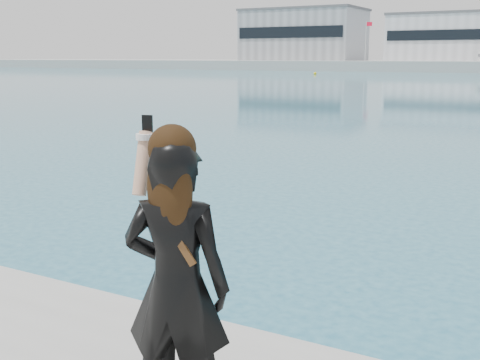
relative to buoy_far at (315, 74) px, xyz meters
name	(u,v)px	position (x,y,z in m)	size (l,w,h in m)	color
warehouse_grey_left	(304,35)	(-18.81, 38.24, 7.76)	(26.52, 16.36, 11.50)	gray
warehouse_white	(453,37)	(14.19, 38.24, 6.76)	(24.48, 15.35, 9.50)	silver
flagpole_left	(366,38)	(-1.71, 31.26, 6.54)	(1.28, 0.16, 8.00)	silver
buoy_far	(315,74)	(0.00, 0.00, 0.00)	(0.50, 0.50, 0.50)	yellow
woman	(176,278)	(36.30, -90.03, 1.67)	(0.68, 0.53, 1.73)	black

